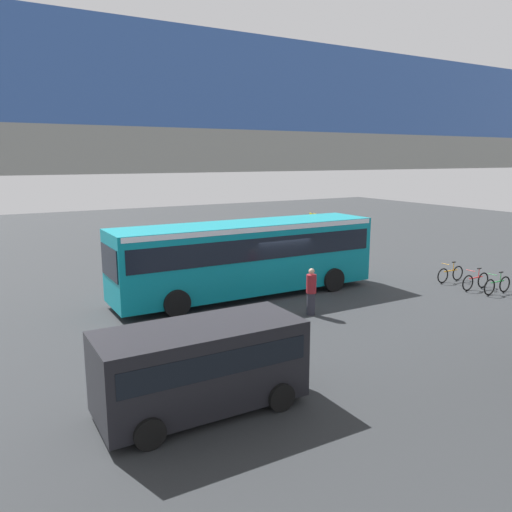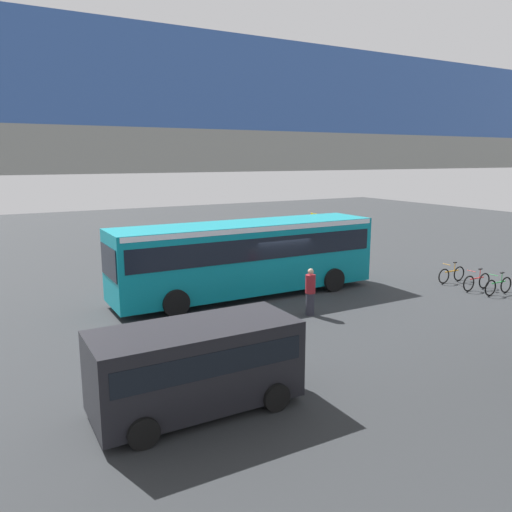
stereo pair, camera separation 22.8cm
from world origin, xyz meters
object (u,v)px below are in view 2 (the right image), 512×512
object	(u,v)px
bicycle_green	(498,286)
bicycle_orange	(452,275)
city_bus	(246,252)
pedestrian	(310,292)
traffic_sign	(314,230)
bicycle_red	(477,282)
parked_van	(196,362)

from	to	relation	value
bicycle_green	bicycle_orange	xyz separation A→B (m)	(-0.01, -2.47, 0.00)
city_bus	pedestrian	xyz separation A→B (m)	(-0.81, 3.56, -1.00)
city_bus	traffic_sign	xyz separation A→B (m)	(-6.50, -4.17, 0.01)
city_bus	bicycle_red	distance (m)	10.45
pedestrian	traffic_sign	size ratio (longest dim) A/B	0.64
city_bus	bicycle_red	bearing A→B (deg)	155.80
bicycle_orange	traffic_sign	world-z (taller)	traffic_sign
bicycle_orange	traffic_sign	distance (m)	7.71
traffic_sign	bicycle_red	bearing A→B (deg)	109.18
bicycle_orange	bicycle_red	bearing A→B (deg)	83.14
bicycle_red	traffic_sign	size ratio (longest dim) A/B	0.63
bicycle_orange	pedestrian	distance (m)	8.86
parked_van	bicycle_orange	xyz separation A→B (m)	(-15.32, -5.45, -0.81)
bicycle_green	pedestrian	world-z (taller)	pedestrian
parked_van	pedestrian	distance (m)	8.00
pedestrian	traffic_sign	xyz separation A→B (m)	(-5.70, -7.73, 1.00)
bicycle_orange	pedestrian	size ratio (longest dim) A/B	0.99
parked_van	bicycle_red	distance (m)	15.66
parked_van	bicycle_green	bearing A→B (deg)	-168.98
bicycle_green	pedestrian	xyz separation A→B (m)	(8.79, -1.64, 0.51)
bicycle_green	bicycle_orange	world-z (taller)	same
parked_van	traffic_sign	size ratio (longest dim) A/B	1.71
traffic_sign	city_bus	bearing A→B (deg)	32.68
bicycle_green	traffic_sign	distance (m)	9.98
pedestrian	bicycle_green	bearing A→B (deg)	169.45
bicycle_green	pedestrian	distance (m)	8.96
city_bus	traffic_sign	world-z (taller)	city_bus
bicycle_red	bicycle_orange	bearing A→B (deg)	-96.86
parked_van	bicycle_orange	world-z (taller)	parked_van
city_bus	traffic_sign	distance (m)	7.73
city_bus	parked_van	size ratio (longest dim) A/B	2.40
bicycle_green	bicycle_red	bearing A→B (deg)	-79.95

